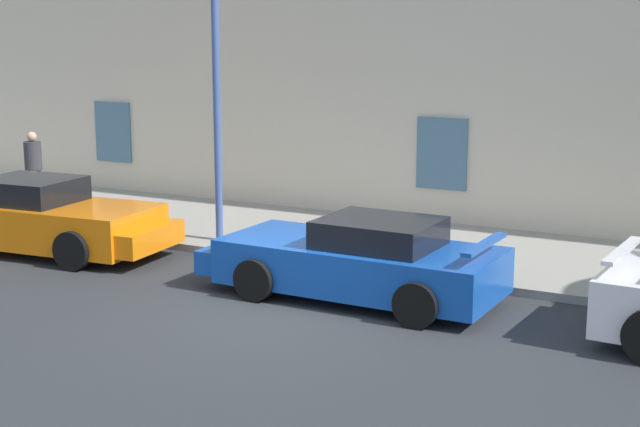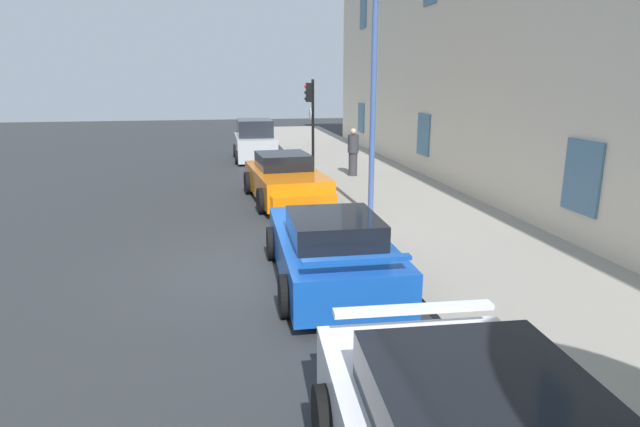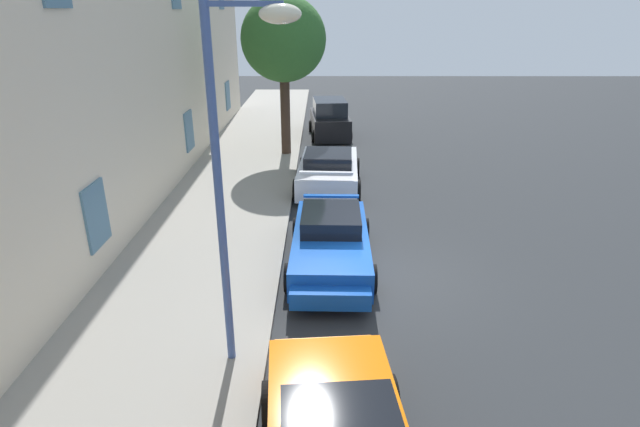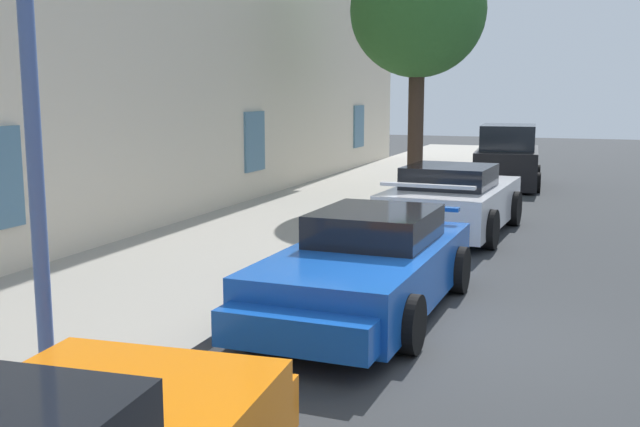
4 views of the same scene
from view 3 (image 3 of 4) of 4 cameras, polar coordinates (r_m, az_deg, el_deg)
ground_plane at (r=12.37m, az=7.53°, el=-7.14°), size 80.00×80.00×0.00m
sidewalk at (r=12.62m, az=-14.17°, el=-6.68°), size 60.00×4.22×0.14m
sportscar_yellow_flank at (r=12.48m, az=1.22°, el=-3.64°), size 4.81×2.15×1.30m
sportscar_white_middle at (r=18.28m, az=0.99°, el=5.00°), size 4.82×2.44×1.40m
hatchback_parked at (r=25.87m, az=1.10°, el=10.51°), size 4.01×2.18×1.86m
tree_near_kerb at (r=21.68m, az=-4.15°, el=18.98°), size 3.47×3.47×6.47m
street_lamp at (r=7.80m, az=-8.95°, el=9.27°), size 0.44×1.42×6.08m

